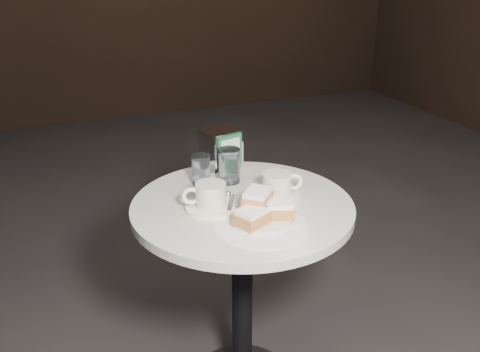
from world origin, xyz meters
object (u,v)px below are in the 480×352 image
Objects in this scene: cafe_table at (242,257)px; napkin_dispenser at (221,150)px; water_glass_left at (201,170)px; coffee_cup_left at (210,198)px; beignet_plate at (262,211)px; coffee_cup_right at (277,187)px; water_glass_right at (229,166)px.

cafe_table is 0.40m from napkin_dispenser.
water_glass_left reaches higher than cafe_table.
coffee_cup_left reaches higher than cafe_table.
napkin_dispenser reaches higher than coffee_cup_left.
coffee_cup_left is at bearing 129.78° from beignet_plate.
coffee_cup_right is 1.50× the size of water_glass_right.
napkin_dispenser is (0.14, 0.29, 0.04)m from coffee_cup_left.
beignet_plate is 1.07× the size of coffee_cup_left.
beignet_plate is 1.73× the size of water_glass_right.
coffee_cup_right is at bearing -0.64° from cafe_table.
water_glass_right is at bearing 87.19° from beignet_plate.
water_glass_left is 0.15m from napkin_dispenser.
cafe_table is at bearing -113.10° from napkin_dispenser.
beignet_plate is at bearing -122.89° from coffee_cup_right.
water_glass_left is at bearing -154.06° from napkin_dispenser.
coffee_cup_right is 0.27m from water_glass_left.
coffee_cup_left is (-0.11, 0.13, 0.00)m from beignet_plate.
water_glass_right is at bearing -113.09° from napkin_dispenser.
water_glass_right reaches higher than cafe_table.
beignet_plate is 1.38× the size of napkin_dispenser.
napkin_dispenser reaches higher than cafe_table.
water_glass_left is at bearing 110.04° from cafe_table.
water_glass_right is 0.80× the size of napkin_dispenser.
beignet_plate reaches higher than coffee_cup_right.
cafe_table is 3.91× the size of coffee_cup_left.
beignet_plate is 0.43m from napkin_dispenser.
beignet_plate is at bearing -76.49° from water_glass_left.
cafe_table is 7.36× the size of water_glass_left.
napkin_dispenser reaches higher than water_glass_right.
water_glass_left is 0.10m from water_glass_right.
napkin_dispenser reaches higher than coffee_cup_right.
coffee_cup_right is (0.12, -0.00, 0.23)m from cafe_table.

